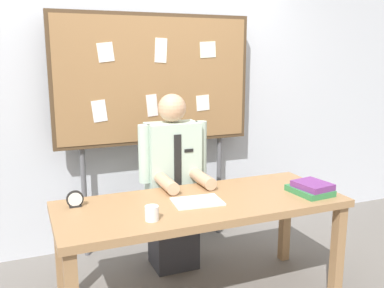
{
  "coord_description": "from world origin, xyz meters",
  "views": [
    {
      "loc": [
        -1.07,
        -2.43,
        1.68
      ],
      "look_at": [
        0.0,
        0.17,
        1.08
      ],
      "focal_mm": 39.64,
      "sensor_mm": 36.0,
      "label": 1
    }
  ],
  "objects_px": {
    "book_stack": "(311,188)",
    "open_notebook": "(197,202)",
    "desk_clock": "(75,200)",
    "coffee_mug": "(152,213)",
    "person": "(173,189)",
    "bulletin_board": "(155,82)",
    "desk": "(202,213)"
  },
  "relations": [
    {
      "from": "book_stack",
      "to": "open_notebook",
      "type": "xyz_separation_m",
      "value": [
        -0.8,
        0.13,
        -0.03
      ]
    },
    {
      "from": "desk_clock",
      "to": "coffee_mug",
      "type": "relative_size",
      "value": 1.23
    },
    {
      "from": "person",
      "to": "bulletin_board",
      "type": "relative_size",
      "value": 0.69
    },
    {
      "from": "book_stack",
      "to": "open_notebook",
      "type": "height_order",
      "value": "book_stack"
    },
    {
      "from": "bulletin_board",
      "to": "coffee_mug",
      "type": "xyz_separation_m",
      "value": [
        -0.4,
        -1.18,
        -0.67
      ]
    },
    {
      "from": "person",
      "to": "open_notebook",
      "type": "height_order",
      "value": "person"
    },
    {
      "from": "desk",
      "to": "person",
      "type": "xyz_separation_m",
      "value": [
        0.0,
        0.55,
        -0.0
      ]
    },
    {
      "from": "desk",
      "to": "desk_clock",
      "type": "height_order",
      "value": "desk_clock"
    },
    {
      "from": "coffee_mug",
      "to": "book_stack",
      "type": "bearing_deg",
      "value": 2.21
    },
    {
      "from": "desk",
      "to": "book_stack",
      "type": "relative_size",
      "value": 6.4
    },
    {
      "from": "desk",
      "to": "open_notebook",
      "type": "xyz_separation_m",
      "value": [
        -0.04,
        -0.02,
        0.09
      ]
    },
    {
      "from": "open_notebook",
      "to": "coffee_mug",
      "type": "height_order",
      "value": "coffee_mug"
    },
    {
      "from": "open_notebook",
      "to": "desk_clock",
      "type": "bearing_deg",
      "value": 163.72
    },
    {
      "from": "desk_clock",
      "to": "desk",
      "type": "bearing_deg",
      "value": -14.12
    },
    {
      "from": "desk",
      "to": "book_stack",
      "type": "bearing_deg",
      "value": -11.49
    },
    {
      "from": "book_stack",
      "to": "desk_clock",
      "type": "height_order",
      "value": "desk_clock"
    },
    {
      "from": "desk",
      "to": "bulletin_board",
      "type": "bearing_deg",
      "value": 90.0
    },
    {
      "from": "desk",
      "to": "desk_clock",
      "type": "relative_size",
      "value": 17.75
    },
    {
      "from": "desk_clock",
      "to": "coffee_mug",
      "type": "bearing_deg",
      "value": -46.03
    },
    {
      "from": "desk",
      "to": "open_notebook",
      "type": "bearing_deg",
      "value": -153.73
    },
    {
      "from": "person",
      "to": "coffee_mug",
      "type": "height_order",
      "value": "person"
    },
    {
      "from": "book_stack",
      "to": "open_notebook",
      "type": "relative_size",
      "value": 0.94
    },
    {
      "from": "desk_clock",
      "to": "bulletin_board",
      "type": "bearing_deg",
      "value": 44.71
    },
    {
      "from": "bulletin_board",
      "to": "desk_clock",
      "type": "height_order",
      "value": "bulletin_board"
    },
    {
      "from": "person",
      "to": "coffee_mug",
      "type": "xyz_separation_m",
      "value": [
        -0.4,
        -0.75,
        0.13
      ]
    },
    {
      "from": "desk",
      "to": "person",
      "type": "relative_size",
      "value": 1.36
    },
    {
      "from": "bulletin_board",
      "to": "coffee_mug",
      "type": "relative_size",
      "value": 23.1
    },
    {
      "from": "desk",
      "to": "book_stack",
      "type": "distance_m",
      "value": 0.78
    },
    {
      "from": "book_stack",
      "to": "desk",
      "type": "bearing_deg",
      "value": 168.51
    },
    {
      "from": "coffee_mug",
      "to": "open_notebook",
      "type": "bearing_deg",
      "value": 26.2
    },
    {
      "from": "open_notebook",
      "to": "desk_clock",
      "type": "xyz_separation_m",
      "value": [
        -0.75,
        0.22,
        0.04
      ]
    },
    {
      "from": "bulletin_board",
      "to": "desk_clock",
      "type": "relative_size",
      "value": 18.82
    }
  ]
}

